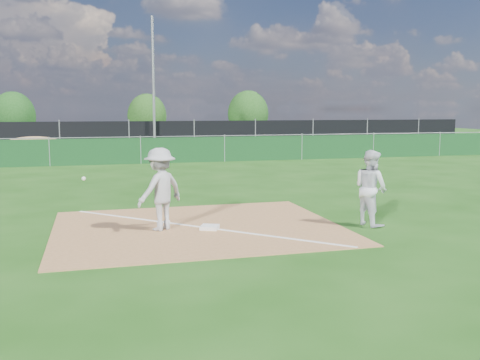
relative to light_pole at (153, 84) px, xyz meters
name	(u,v)px	position (x,y,z in m)	size (l,w,h in m)	color
ground	(153,177)	(-1.50, -12.70, -4.00)	(90.00, 90.00, 0.00)	#18470F
infield_dirt	(198,227)	(-1.50, -21.70, -3.99)	(6.00, 5.00, 0.02)	#9C6B3E
foul_line	(198,227)	(-1.50, -21.70, -3.98)	(0.08, 7.00, 0.01)	white
green_fence	(141,151)	(-1.50, -7.70, -3.40)	(44.00, 0.05, 1.20)	#0F3717
dirt_mound	(34,148)	(-6.50, -4.20, -3.42)	(3.38, 2.60, 1.17)	#A27B4E
black_fence	(129,136)	(-1.50, 0.30, -3.10)	(46.00, 0.04, 1.80)	black
parking_lot	(125,145)	(-1.50, 5.30, -4.00)	(46.00, 9.00, 0.01)	black
light_pole	(153,84)	(0.00, 0.00, 0.00)	(0.16, 0.16, 8.00)	slate
first_base	(210,227)	(-1.30, -21.97, -3.94)	(0.36, 0.36, 0.08)	white
play_at_first	(160,189)	(-2.30, -21.75, -3.12)	(2.19, 1.15, 1.71)	#B7B7BA
runner	(371,188)	(2.18, -22.43, -3.17)	(0.80, 0.63, 1.65)	silver
car_left	(16,137)	(-8.37, 3.82, -3.25)	(1.75, 4.34, 1.48)	#A6AAAE
car_mid	(127,136)	(-1.32, 5.08, -3.32)	(1.41, 4.06, 1.34)	black
car_right	(209,136)	(4.17, 3.86, -3.36)	(1.77, 4.36, 1.27)	black
tree_left	(13,116)	(-9.39, 11.07, -2.02)	(3.24, 3.24, 3.85)	#382316
tree_mid	(147,116)	(0.76, 12.20, -2.04)	(3.20, 3.20, 3.80)	#382316
tree_right	(248,114)	(9.21, 11.31, -1.89)	(3.46, 3.46, 4.10)	#382316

